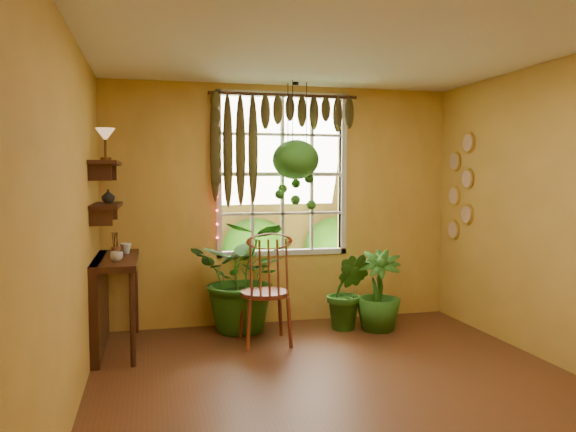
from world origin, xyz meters
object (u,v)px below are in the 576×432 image
at_px(windsor_chair, 266,307).
at_px(potted_plant_mid, 348,291).
at_px(potted_plant_left, 245,276).
at_px(counter_ledge, 105,294).
at_px(hanging_basket, 296,162).

distance_m(windsor_chair, potted_plant_mid, 1.03).
height_order(potted_plant_left, potted_plant_mid, potted_plant_left).
height_order(counter_ledge, windsor_chair, windsor_chair).
xyz_separation_m(windsor_chair, potted_plant_mid, (0.98, 0.32, 0.05)).
distance_m(windsor_chair, potted_plant_left, 0.59).
bearing_deg(hanging_basket, windsor_chair, -128.89).
bearing_deg(potted_plant_left, windsor_chair, -76.92).
relative_size(counter_ledge, hanging_basket, 0.85).
xyz_separation_m(counter_ledge, potted_plant_left, (1.42, 0.35, 0.05)).
bearing_deg(potted_plant_mid, potted_plant_left, 169.22).
xyz_separation_m(counter_ledge, potted_plant_mid, (2.52, 0.14, -0.13)).
height_order(windsor_chair, hanging_basket, hanging_basket).
distance_m(potted_plant_mid, hanging_basket, 1.53).
bearing_deg(counter_ledge, hanging_basket, 10.85).
height_order(potted_plant_left, hanging_basket, hanging_basket).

